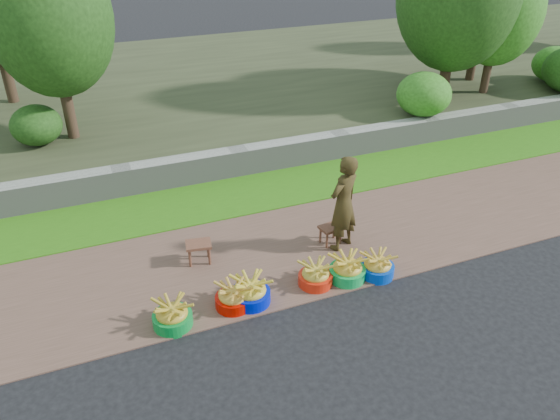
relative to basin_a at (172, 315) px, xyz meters
name	(u,v)px	position (x,y,z in m)	size (l,w,h in m)	color
ground_plane	(331,297)	(2.15, -0.25, -0.17)	(120.00, 120.00, 0.00)	black
dirt_shoulder	(295,249)	(2.15, 1.00, -0.16)	(80.00, 2.50, 0.02)	brown
grass_verge	(253,192)	(2.15, 3.00, -0.15)	(80.00, 1.50, 0.04)	#307312
retaining_wall	(238,162)	(2.15, 3.85, 0.10)	(80.00, 0.35, 0.55)	gray
earth_bank	(181,90)	(2.15, 8.75, 0.08)	(80.00, 10.00, 0.50)	#363C23
basin_a	(172,315)	(0.00, 0.00, 0.00)	(0.51, 0.51, 0.38)	#087E2D
basin_b	(233,297)	(0.84, 0.06, -0.01)	(0.49, 0.49, 0.37)	#B40A00
basin_c	(250,292)	(1.08, 0.06, 0.01)	(0.55, 0.55, 0.41)	#0012C0
basin_d	(316,275)	(2.07, 0.08, -0.01)	(0.49, 0.49, 0.37)	red
basin_e	(347,269)	(2.55, 0.03, 0.01)	(0.53, 0.53, 0.40)	#109F45
basin_f	(377,266)	(3.00, -0.05, -0.01)	(0.49, 0.49, 0.37)	#0538BA
stool_left	(199,247)	(0.68, 1.23, 0.11)	(0.42, 0.35, 0.33)	brown
stool_right	(331,230)	(2.74, 0.95, 0.09)	(0.38, 0.31, 0.30)	brown
vendor_woman	(343,203)	(2.85, 0.80, 0.62)	(0.57, 0.37, 1.55)	black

